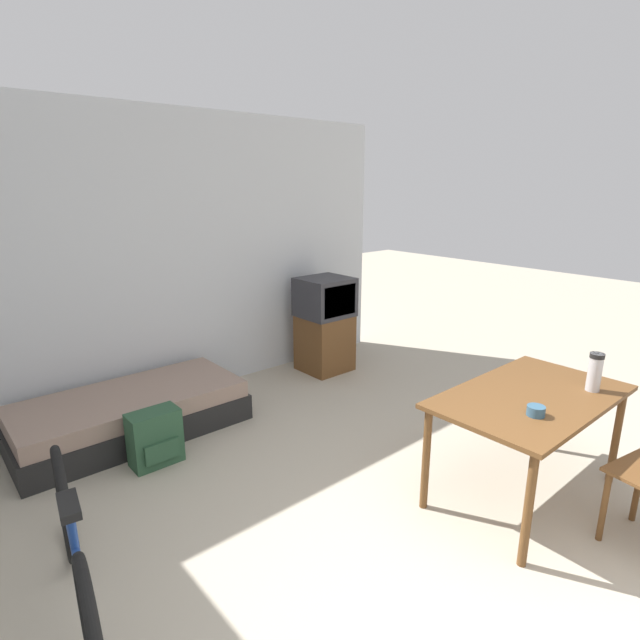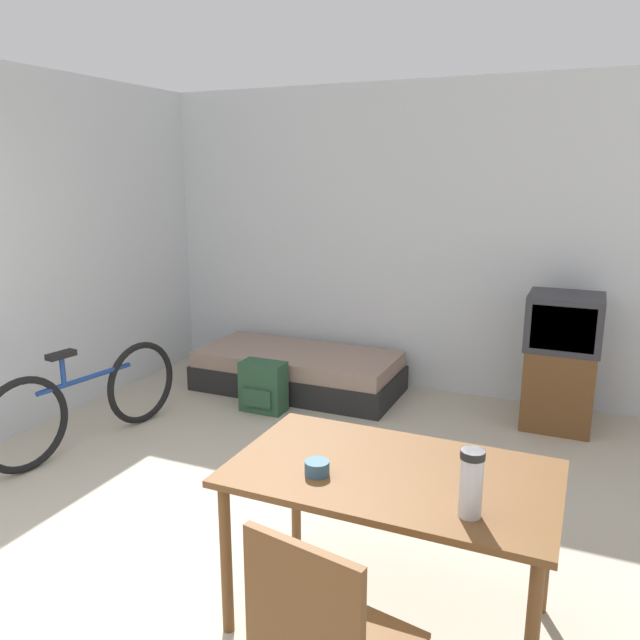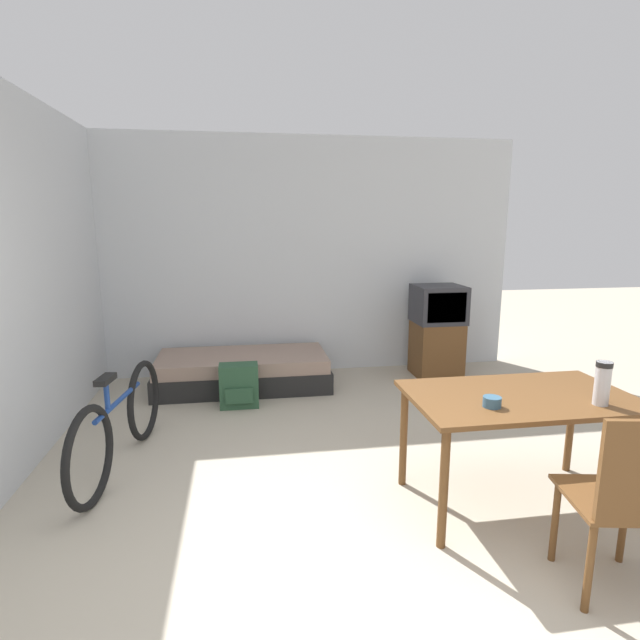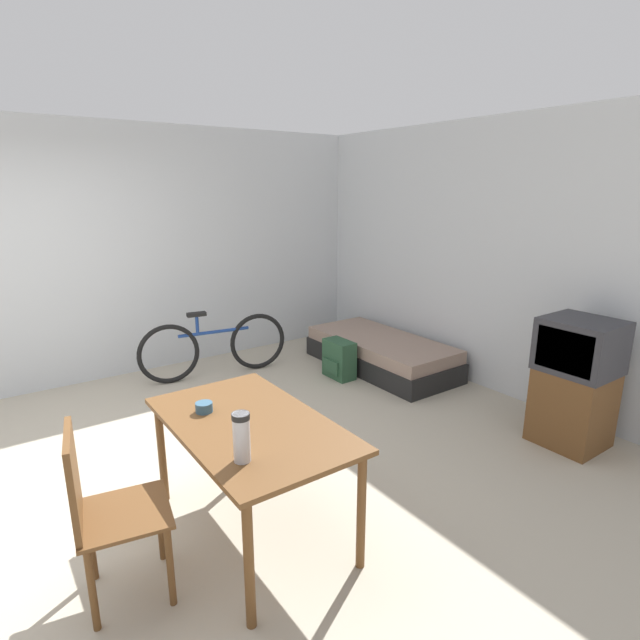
% 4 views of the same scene
% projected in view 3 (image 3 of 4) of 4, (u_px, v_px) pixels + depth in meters
% --- Properties ---
extents(ground_plane, '(20.00, 20.00, 0.00)m').
position_uv_depth(ground_plane, '(388.00, 630.00, 2.19)').
color(ground_plane, '#B2A893').
extents(wall_back, '(5.23, 0.06, 2.70)m').
position_uv_depth(wall_back, '(292.00, 257.00, 5.74)').
color(wall_back, silver).
rests_on(wall_back, ground_plane).
extents(wall_left, '(0.06, 4.91, 2.70)m').
position_uv_depth(wall_left, '(17.00, 281.00, 3.49)').
color(wall_left, silver).
rests_on(wall_left, ground_plane).
extents(daybed, '(1.83, 0.85, 0.36)m').
position_uv_depth(daybed, '(243.00, 371.00, 5.36)').
color(daybed, black).
rests_on(daybed, ground_plane).
extents(tv, '(0.54, 0.50, 1.05)m').
position_uv_depth(tv, '(437.00, 330.00, 5.70)').
color(tv, brown).
rests_on(tv, ground_plane).
extents(dining_table, '(1.35, 0.80, 0.73)m').
position_uv_depth(dining_table, '(519.00, 407.00, 3.05)').
color(dining_table, brown).
rests_on(dining_table, ground_plane).
extents(wooden_chair, '(0.51, 0.51, 0.95)m').
position_uv_depth(wooden_chair, '(627.00, 496.00, 2.27)').
color(wooden_chair, brown).
rests_on(wooden_chair, ground_plane).
extents(bicycle, '(0.30, 1.64, 0.74)m').
position_uv_depth(bicycle, '(120.00, 423.00, 3.58)').
color(bicycle, black).
rests_on(bicycle, ground_plane).
extents(thermos_flask, '(0.09, 0.09, 0.26)m').
position_uv_depth(thermos_flask, '(603.00, 381.00, 2.85)').
color(thermos_flask, '#B7B7BC').
rests_on(thermos_flask, dining_table).
extents(mate_bowl, '(0.10, 0.10, 0.06)m').
position_uv_depth(mate_bowl, '(492.00, 402.00, 2.83)').
color(mate_bowl, '#335670').
rests_on(mate_bowl, dining_table).
extents(backpack, '(0.37, 0.23, 0.42)m').
position_uv_depth(backpack, '(239.00, 386.00, 4.79)').
color(backpack, '#284C33').
rests_on(backpack, ground_plane).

